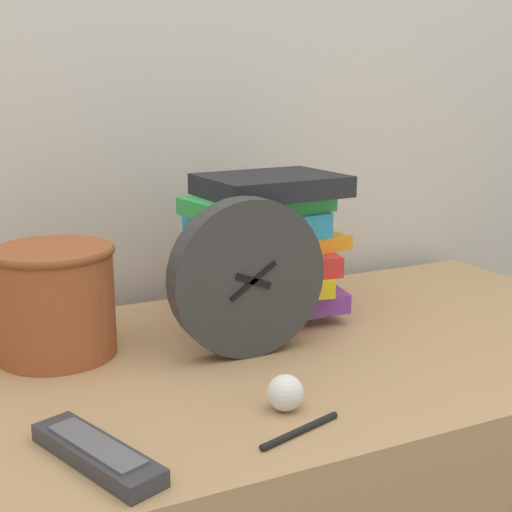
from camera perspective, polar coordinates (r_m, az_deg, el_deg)
wall_back at (r=1.34m, az=-9.03°, el=14.94°), size 6.00×0.04×2.40m
desk_clock at (r=1.03m, az=-0.66°, el=-1.77°), size 0.23×0.04×0.23m
book_stack at (r=1.19m, az=0.86°, el=0.95°), size 0.27×0.21×0.24m
basket at (r=1.08m, az=-15.82°, el=-3.26°), size 0.18×0.18×0.16m
tv_remote at (r=0.80m, az=-12.63°, el=-15.16°), size 0.11×0.19×0.02m
crumpled_paper_ball at (r=0.89m, az=2.36°, el=-10.88°), size 0.05×0.05×0.05m
pen at (r=0.85m, az=3.54°, el=-13.77°), size 0.12×0.04×0.01m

